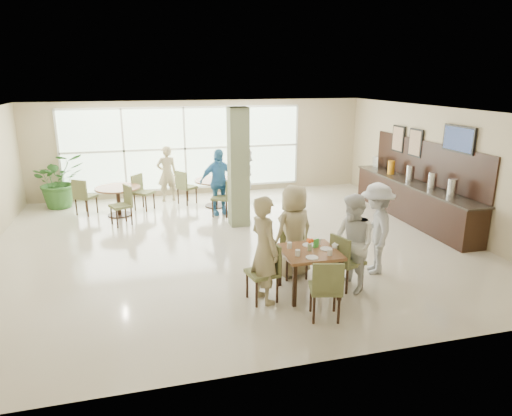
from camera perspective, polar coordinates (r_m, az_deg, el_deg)
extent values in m
plane|color=beige|center=(9.94, -2.88, -4.31)|extent=(10.00, 10.00, 0.00)
plane|color=white|center=(9.33, -3.12, 12.01)|extent=(10.00, 10.00, 0.00)
plane|color=tan|center=(13.90, -6.82, 7.48)|extent=(10.00, 0.00, 10.00)
plane|color=tan|center=(5.40, 6.88, -6.54)|extent=(10.00, 0.00, 10.00)
plane|color=tan|center=(11.61, 22.03, 4.70)|extent=(0.00, 9.00, 9.00)
plane|color=silver|center=(13.82, -8.87, 7.35)|extent=(7.00, 0.00, 7.00)
cube|color=#6B7853|center=(10.77, -2.21, 5.06)|extent=(0.45, 0.45, 2.80)
cube|color=brown|center=(7.49, 6.71, -5.48)|extent=(0.91, 0.91, 0.05)
cube|color=black|center=(7.19, 4.83, -9.66)|extent=(0.06, 0.06, 0.70)
cube|color=black|center=(7.46, 10.46, -8.88)|extent=(0.06, 0.06, 0.70)
cube|color=black|center=(7.85, 2.97, -7.32)|extent=(0.06, 0.06, 0.70)
cube|color=black|center=(8.10, 8.18, -6.70)|extent=(0.06, 0.06, 0.70)
cylinder|color=brown|center=(12.16, -16.92, 2.42)|extent=(1.13, 1.13, 0.04)
cylinder|color=black|center=(12.25, -16.78, 0.72)|extent=(0.10, 0.10, 0.71)
cylinder|color=black|center=(12.34, -16.66, -0.81)|extent=(0.60, 0.60, 0.03)
cylinder|color=brown|center=(12.54, -5.10, 3.47)|extent=(1.14, 1.14, 0.04)
cylinder|color=black|center=(12.63, -5.06, 1.81)|extent=(0.10, 0.10, 0.71)
cylinder|color=black|center=(12.71, -5.02, 0.32)|extent=(0.60, 0.60, 0.03)
cylinder|color=white|center=(7.76, 7.82, -4.16)|extent=(0.08, 0.08, 0.10)
cylinder|color=white|center=(7.53, 4.21, -4.67)|extent=(0.08, 0.08, 0.10)
cylinder|color=white|center=(7.23, 5.23, -5.60)|extent=(0.08, 0.08, 0.10)
cylinder|color=white|center=(7.32, 9.21, -5.49)|extent=(0.08, 0.08, 0.10)
cylinder|color=white|center=(7.19, 7.01, -6.17)|extent=(0.20, 0.20, 0.01)
cylinder|color=white|center=(7.70, 6.57, -4.61)|extent=(0.20, 0.20, 0.01)
cylinder|color=white|center=(7.56, 8.75, -5.07)|extent=(0.20, 0.20, 0.01)
cylinder|color=#99B27F|center=(7.46, 6.73, -4.87)|extent=(0.07, 0.07, 0.12)
sphere|color=#FF5515|center=(7.43, 6.97, -4.06)|extent=(0.07, 0.07, 0.07)
sphere|color=#FF5515|center=(7.44, 6.57, -4.02)|extent=(0.07, 0.07, 0.07)
sphere|color=#FF5515|center=(7.39, 6.72, -4.16)|extent=(0.07, 0.07, 0.07)
cube|color=green|center=(7.59, 7.52, -4.39)|extent=(0.10, 0.05, 0.15)
cube|color=black|center=(12.03, 18.94, 0.71)|extent=(0.60, 4.60, 0.90)
cube|color=black|center=(11.92, 19.15, 2.89)|extent=(0.64, 4.70, 0.04)
cube|color=black|center=(11.98, 20.54, 5.42)|extent=(0.04, 4.60, 1.00)
cylinder|color=silver|center=(10.77, 23.31, 2.32)|extent=(0.20, 0.20, 0.40)
cylinder|color=silver|center=(11.31, 21.18, 3.16)|extent=(0.20, 0.20, 0.40)
cylinder|color=silver|center=(12.03, 18.72, 4.13)|extent=(0.20, 0.20, 0.40)
cylinder|color=orange|center=(12.78, 16.54, 4.89)|extent=(0.18, 0.18, 0.36)
cube|color=silver|center=(13.38, 15.01, 5.49)|extent=(0.18, 0.30, 0.36)
cube|color=black|center=(10.99, 24.03, 7.87)|extent=(0.06, 1.00, 0.58)
cube|color=#7F99CC|center=(10.97, 23.93, 7.87)|extent=(0.01, 0.92, 0.50)
cube|color=black|center=(12.31, 19.33, 7.69)|extent=(0.04, 0.55, 0.70)
cube|color=brown|center=(12.30, 19.23, 7.69)|extent=(0.01, 0.47, 0.62)
cube|color=black|center=(12.98, 17.37, 8.26)|extent=(0.04, 0.55, 0.70)
cube|color=brown|center=(12.97, 17.28, 8.26)|extent=(0.01, 0.47, 0.62)
imported|color=#2D5D25|center=(13.52, -23.41, 3.18)|extent=(1.75, 1.75, 1.49)
imported|color=tan|center=(7.14, 1.06, -5.23)|extent=(0.58, 0.72, 1.74)
imported|color=tan|center=(8.12, 4.77, -2.87)|extent=(0.92, 0.71, 1.67)
imported|color=white|center=(7.68, 12.00, -4.38)|extent=(0.72, 0.88, 1.65)
imported|color=#B9B9BB|center=(8.48, 14.76, -2.51)|extent=(0.90, 1.21, 1.67)
imported|color=#4088C0|center=(11.79, -4.73, 3.27)|extent=(1.08, 0.72, 1.71)
imported|color=white|center=(12.60, -1.52, 4.00)|extent=(1.01, 1.63, 1.64)
imported|color=tan|center=(13.26, -11.07, 4.23)|extent=(0.64, 0.48, 1.60)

